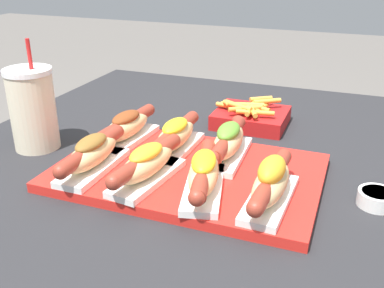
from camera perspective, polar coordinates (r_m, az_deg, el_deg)
name	(u,v)px	position (r m, az deg, el deg)	size (l,w,h in m)	color
serving_tray	(188,172)	(0.83, -0.50, -3.61)	(0.48, 0.31, 0.02)	red
hot_dog_0	(92,154)	(0.82, -12.57, -1.23)	(0.06, 0.21, 0.07)	white
hot_dog_1	(147,164)	(0.77, -5.78, -2.53)	(0.08, 0.21, 0.06)	white
hot_dog_2	(203,173)	(0.74, 1.41, -3.75)	(0.10, 0.20, 0.07)	white
hot_dog_3	(271,183)	(0.71, 9.98, -4.90)	(0.07, 0.21, 0.08)	white
hot_dog_4	(127,127)	(0.93, -8.31, 2.13)	(0.07, 0.21, 0.06)	white
hot_dog_5	(175,136)	(0.88, -2.14, 1.00)	(0.06, 0.21, 0.07)	white
hot_dog_6	(227,142)	(0.86, 4.42, 0.31)	(0.07, 0.21, 0.07)	white
sauce_bowl	(377,198)	(0.80, 22.44, -6.32)	(0.06, 0.06, 0.03)	white
drink_cup	(33,109)	(0.98, -19.56, 4.22)	(0.10, 0.10, 0.23)	beige
fries_basket	(251,116)	(1.08, 7.46, 3.49)	(0.17, 0.14, 0.06)	#B21919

